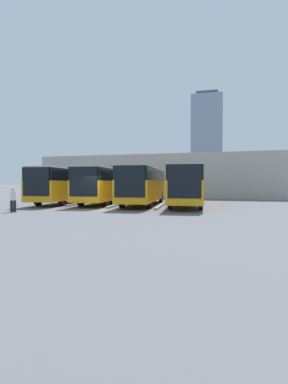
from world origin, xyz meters
TOP-DOWN VIEW (x-y plane):
  - ground_plane at (0.00, 0.00)m, footprint 600.00×600.00m
  - bus_0 at (-5.83, -5.54)m, footprint 3.76×12.35m
  - curb_divider_0 at (-3.89, -3.74)m, footprint 0.83×5.73m
  - bus_1 at (-1.95, -5.84)m, footprint 3.76×12.35m
  - curb_divider_1 at (0.00, -4.04)m, footprint 0.83×5.73m
  - bus_2 at (1.94, -6.46)m, footprint 3.76×12.35m
  - curb_divider_2 at (3.89, -4.66)m, footprint 0.83×5.73m
  - bus_3 at (5.83, -6.11)m, footprint 3.76×12.35m
  - pedestrian at (4.73, 3.09)m, footprint 0.49×0.49m
  - station_building at (0.00, -23.31)m, footprint 32.79×14.94m
  - office_tower at (3.51, -181.49)m, footprint 19.57×19.57m

SIDE VIEW (x-z plane):
  - ground_plane at x=0.00m, z-range 0.00..0.00m
  - curb_divider_0 at x=-3.89m, z-range 0.00..0.15m
  - curb_divider_1 at x=0.00m, z-range 0.00..0.15m
  - curb_divider_2 at x=3.89m, z-range 0.00..0.15m
  - pedestrian at x=4.73m, z-range 0.06..1.71m
  - bus_0 at x=-5.83m, z-range 0.19..3.52m
  - bus_1 at x=-1.95m, z-range 0.19..3.52m
  - bus_2 at x=1.94m, z-range 0.19..3.52m
  - bus_3 at x=5.83m, z-range 0.19..3.52m
  - station_building at x=0.00m, z-range 0.03..5.78m
  - office_tower at x=3.51m, z-range -0.60..60.39m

